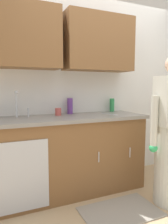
{
  "coord_description": "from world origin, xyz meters",
  "views": [
    {
      "loc": [
        -1.36,
        -1.7,
        1.28
      ],
      "look_at": [
        -0.38,
        0.55,
        1.0
      ],
      "focal_mm": 34.19,
      "sensor_mm": 36.0,
      "label": 1
    }
  ],
  "objects_px": {
    "bottle_cleaner_spray": "(70,106)",
    "knife_on_counter": "(109,114)",
    "bottle_water_short": "(112,105)",
    "cup_by_sink": "(58,112)",
    "sink": "(22,120)"
  },
  "relations": [
    {
      "from": "cup_by_sink",
      "to": "sink",
      "type": "bearing_deg",
      "value": -165.1
    },
    {
      "from": "sink",
      "to": "bottle_cleaner_spray",
      "type": "height_order",
      "value": "sink"
    },
    {
      "from": "knife_on_counter",
      "to": "bottle_cleaner_spray",
      "type": "bearing_deg",
      "value": -141.61
    },
    {
      "from": "cup_by_sink",
      "to": "bottle_cleaner_spray",
      "type": "bearing_deg",
      "value": 27.2
    },
    {
      "from": "bottle_water_short",
      "to": "cup_by_sink",
      "type": "xyz_separation_m",
      "value": [
        -0.83,
        -0.1,
        -0.05
      ]
    },
    {
      "from": "bottle_cleaner_spray",
      "to": "cup_by_sink",
      "type": "distance_m",
      "value": 0.22
    },
    {
      "from": "knife_on_counter",
      "to": "bottle_water_short",
      "type": "bearing_deg",
      "value": 121.54
    },
    {
      "from": "sink",
      "to": "knife_on_counter",
      "type": "bearing_deg",
      "value": -2.05
    },
    {
      "from": "bottle_cleaner_spray",
      "to": "bottle_water_short",
      "type": "bearing_deg",
      "value": -0.13
    },
    {
      "from": "bottle_cleaner_spray",
      "to": "knife_on_counter",
      "type": "relative_size",
      "value": 0.85
    },
    {
      "from": "sink",
      "to": "cup_by_sink",
      "type": "bearing_deg",
      "value": 14.9
    },
    {
      "from": "bottle_water_short",
      "to": "bottle_cleaner_spray",
      "type": "bearing_deg",
      "value": 179.87
    },
    {
      "from": "sink",
      "to": "bottle_water_short",
      "type": "bearing_deg",
      "value": 9.62
    },
    {
      "from": "sink",
      "to": "cup_by_sink",
      "type": "distance_m",
      "value": 0.47
    },
    {
      "from": "sink",
      "to": "cup_by_sink",
      "type": "relative_size",
      "value": 5.54
    }
  ]
}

